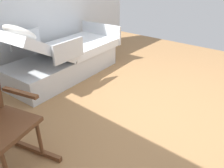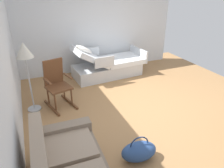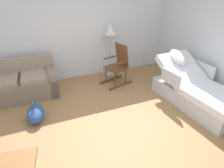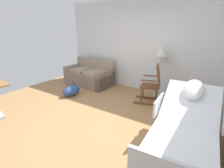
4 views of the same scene
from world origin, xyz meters
name	(u,v)px [view 1 (image 1 of 4)]	position (x,y,z in m)	size (l,w,h in m)	color
ground_plane	(159,116)	(0.00, 0.00, 0.00)	(6.36, 6.36, 0.00)	#9E7247
hospital_bed	(63,58)	(1.90, -0.04, 0.31)	(1.12, 2.12, 1.07)	silver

